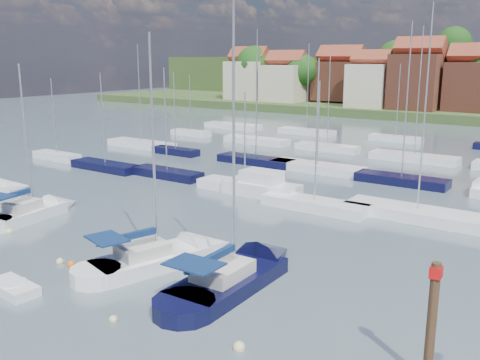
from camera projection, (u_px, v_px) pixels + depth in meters
The scene contains 14 objects.
ground at pixel (396, 166), 60.51m from camera, with size 260.00×260.00×0.00m, color #43525B.
sailboat_left at pixel (37, 212), 41.07m from camera, with size 3.60×9.34×12.49m.
sailboat_centre at pixel (168, 257), 31.87m from camera, with size 5.63×10.97×14.46m.
sailboat_navy at pixel (243, 273), 29.48m from camera, with size 3.34×11.77×16.21m.
tender at pixel (13, 288), 27.86m from camera, with size 3.21×1.68×0.67m.
timber_piling at pixel (430, 346), 19.93m from camera, with size 0.40×0.40×7.04m.
buoy_b at pixel (14, 283), 29.01m from camera, with size 0.52×0.52×0.52m, color beige.
buoy_c at pixel (72, 266), 31.37m from camera, with size 0.52×0.52×0.52m, color #D85914.
buoy_d at pixel (113, 322), 24.84m from camera, with size 0.41×0.41×0.41m, color beige.
buoy_e at pixel (247, 258), 32.72m from camera, with size 0.49×0.49×0.49m, color #D85914.
buoy_f at pixel (239, 350), 22.46m from camera, with size 0.55×0.55×0.55m, color beige.
buoy_g at pixel (60, 263), 31.84m from camera, with size 0.46×0.46×0.46m, color beige.
buoy_h at pixel (10, 233), 37.27m from camera, with size 0.47×0.47×0.47m, color beige.
marina_field at pixel (399, 171), 55.47m from camera, with size 79.62×41.41×15.93m.
Camera 1 is at (19.47, -18.78, 12.01)m, focal length 40.00 mm.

